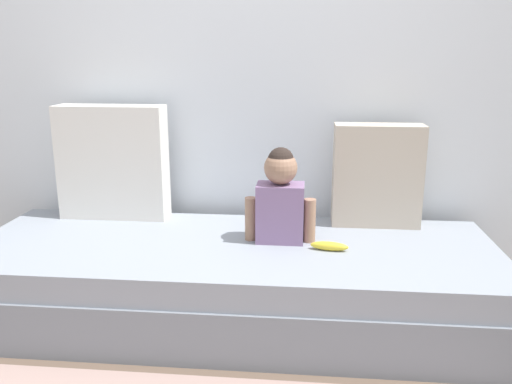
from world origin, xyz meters
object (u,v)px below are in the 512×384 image
Objects in this scene: banana at (329,246)px; toddler at (280,197)px; throw_pillow_left at (113,162)px; throw_pillow_right at (377,175)px; couch at (234,280)px.

toddler is at bearing 154.76° from banana.
toddler is (0.90, -0.29, -0.09)m from throw_pillow_left.
throw_pillow_right is at bearing 0.00° from throw_pillow_left.
toddler is 2.62× the size of banana.
couch is 14.70× the size of banana.
couch is at bearing -27.39° from throw_pillow_left.
couch is 4.19× the size of throw_pillow_left.
banana is at bearing -5.79° from couch.
throw_pillow_left is (-0.69, 0.36, 0.48)m from couch.
banana is at bearing -121.51° from throw_pillow_right.
toddler reaches higher than banana.
banana is (0.44, -0.04, 0.21)m from couch.
toddler is (-0.47, -0.29, -0.05)m from throw_pillow_right.
banana is at bearing -25.24° from toddler.
throw_pillow_left is at bearing 161.95° from toddler.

